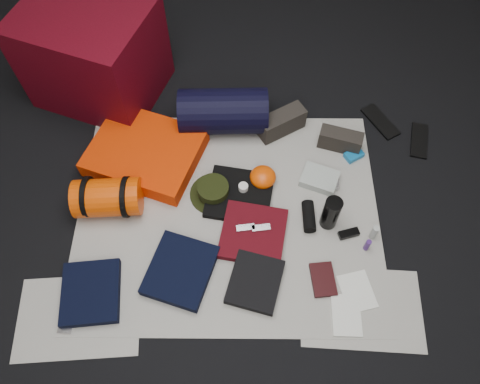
{
  "coord_description": "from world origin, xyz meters",
  "views": [
    {
      "loc": [
        0.07,
        -1.14,
        2.23
      ],
      "look_at": [
        0.06,
        0.08,
        0.1
      ],
      "focal_mm": 35.0,
      "sensor_mm": 36.0,
      "label": 1
    }
  ],
  "objects_px": {
    "stuff_sack": "(108,198)",
    "paperback_book": "(323,280)",
    "red_cabinet": "(94,54)",
    "compact_camera": "(329,184)",
    "water_bottle": "(331,213)",
    "navy_duffel": "(223,112)",
    "sleeping_pad": "(145,152)"
  },
  "relations": [
    {
      "from": "stuff_sack",
      "to": "paperback_book",
      "type": "height_order",
      "value": "stuff_sack"
    },
    {
      "from": "red_cabinet",
      "to": "compact_camera",
      "type": "height_order",
      "value": "red_cabinet"
    },
    {
      "from": "water_bottle",
      "to": "red_cabinet",
      "type": "bearing_deg",
      "value": 144.51
    },
    {
      "from": "navy_duffel",
      "to": "paperback_book",
      "type": "bearing_deg",
      "value": -63.43
    },
    {
      "from": "sleeping_pad",
      "to": "stuff_sack",
      "type": "bearing_deg",
      "value": -115.66
    },
    {
      "from": "sleeping_pad",
      "to": "compact_camera",
      "type": "bearing_deg",
      "value": -9.97
    },
    {
      "from": "water_bottle",
      "to": "compact_camera",
      "type": "height_order",
      "value": "water_bottle"
    },
    {
      "from": "water_bottle",
      "to": "paperback_book",
      "type": "xyz_separation_m",
      "value": [
        -0.05,
        -0.32,
        -0.1
      ]
    },
    {
      "from": "stuff_sack",
      "to": "compact_camera",
      "type": "xyz_separation_m",
      "value": [
        1.18,
        0.14,
        -0.08
      ]
    },
    {
      "from": "water_bottle",
      "to": "compact_camera",
      "type": "distance_m",
      "value": 0.25
    },
    {
      "from": "red_cabinet",
      "to": "water_bottle",
      "type": "xyz_separation_m",
      "value": [
        1.31,
        -0.94,
        -0.17
      ]
    },
    {
      "from": "red_cabinet",
      "to": "paperback_book",
      "type": "bearing_deg",
      "value": -24.72
    },
    {
      "from": "red_cabinet",
      "to": "navy_duffel",
      "type": "bearing_deg",
      "value": -1.53
    },
    {
      "from": "stuff_sack",
      "to": "compact_camera",
      "type": "relative_size",
      "value": 3.46
    },
    {
      "from": "navy_duffel",
      "to": "paperback_book",
      "type": "distance_m",
      "value": 1.09
    },
    {
      "from": "water_bottle",
      "to": "stuff_sack",
      "type": "bearing_deg",
      "value": 175.65
    },
    {
      "from": "sleeping_pad",
      "to": "water_bottle",
      "type": "distance_m",
      "value": 1.08
    },
    {
      "from": "sleeping_pad",
      "to": "water_bottle",
      "type": "relative_size",
      "value": 2.65
    },
    {
      "from": "red_cabinet",
      "to": "water_bottle",
      "type": "bearing_deg",
      "value": -15.39
    },
    {
      "from": "compact_camera",
      "to": "paperback_book",
      "type": "relative_size",
      "value": 0.57
    },
    {
      "from": "red_cabinet",
      "to": "stuff_sack",
      "type": "distance_m",
      "value": 0.88
    },
    {
      "from": "water_bottle",
      "to": "sleeping_pad",
      "type": "bearing_deg",
      "value": 157.78
    },
    {
      "from": "sleeping_pad",
      "to": "navy_duffel",
      "type": "height_order",
      "value": "navy_duffel"
    },
    {
      "from": "sleeping_pad",
      "to": "navy_duffel",
      "type": "xyz_separation_m",
      "value": [
        0.43,
        0.23,
        0.08
      ]
    },
    {
      "from": "stuff_sack",
      "to": "water_bottle",
      "type": "relative_size",
      "value": 1.55
    },
    {
      "from": "navy_duffel",
      "to": "water_bottle",
      "type": "distance_m",
      "value": 0.85
    },
    {
      "from": "sleeping_pad",
      "to": "water_bottle",
      "type": "xyz_separation_m",
      "value": [
        1.0,
        -0.41,
        0.06
      ]
    },
    {
      "from": "stuff_sack",
      "to": "compact_camera",
      "type": "height_order",
      "value": "stuff_sack"
    },
    {
      "from": "compact_camera",
      "to": "paperback_book",
      "type": "xyz_separation_m",
      "value": [
        -0.08,
        -0.55,
        -0.01
      ]
    },
    {
      "from": "compact_camera",
      "to": "paperback_book",
      "type": "bearing_deg",
      "value": -93.13
    },
    {
      "from": "navy_duffel",
      "to": "water_bottle",
      "type": "relative_size",
      "value": 2.29
    },
    {
      "from": "compact_camera",
      "to": "red_cabinet",
      "type": "bearing_deg",
      "value": 157.1
    }
  ]
}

